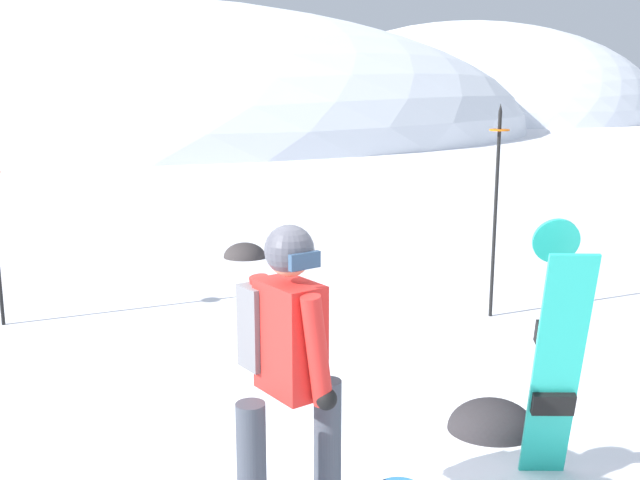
# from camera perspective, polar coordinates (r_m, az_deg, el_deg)

# --- Properties ---
(ridge_peak_main) EXTENTS (43.95, 39.55, 13.20)m
(ridge_peak_main) POSITION_cam_1_polar(r_m,az_deg,el_deg) (42.03, -16.00, 8.30)
(ridge_peak_main) COLOR white
(ridge_peak_main) RESTS_ON ground
(ridge_peak_far) EXTENTS (24.53, 22.08, 12.49)m
(ridge_peak_far) POSITION_cam_1_polar(r_m,az_deg,el_deg) (50.98, 11.09, 9.11)
(ridge_peak_far) COLOR white
(ridge_peak_far) RESTS_ON ground
(snowboarder_main) EXTENTS (1.52, 1.22, 1.71)m
(snowboarder_main) POSITION_cam_1_polar(r_m,az_deg,el_deg) (3.88, -2.53, -10.38)
(snowboarder_main) COLOR blue
(snowboarder_main) RESTS_ON ground
(spare_snowboard) EXTENTS (0.28, 0.41, 1.62)m
(spare_snowboard) POSITION_cam_1_polar(r_m,az_deg,el_deg) (4.64, 17.64, -8.41)
(spare_snowboard) COLOR #23B7A3
(spare_snowboard) RESTS_ON ground
(piste_marker_far) EXTENTS (0.20, 0.20, 2.19)m
(piste_marker_far) POSITION_cam_1_polar(r_m,az_deg,el_deg) (7.73, 13.33, 3.10)
(piste_marker_far) COLOR black
(piste_marker_far) RESTS_ON ground
(rock_dark) EXTENTS (0.59, 0.50, 0.41)m
(rock_dark) POSITION_cam_1_polar(r_m,az_deg,el_deg) (10.43, -5.79, -1.32)
(rock_dark) COLOR #383333
(rock_dark) RESTS_ON ground
(rock_mid) EXTENTS (0.62, 0.53, 0.44)m
(rock_mid) POSITION_cam_1_polar(r_m,az_deg,el_deg) (5.53, 13.01, -13.98)
(rock_mid) COLOR #282628
(rock_mid) RESTS_ON ground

